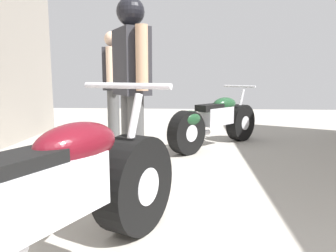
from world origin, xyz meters
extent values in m
plane|color=#A8A399|center=(0.00, 3.06, 0.00)|extent=(14.71, 14.71, 0.00)
cylinder|color=black|center=(-0.54, 2.29, 0.32)|extent=(0.46, 0.68, 0.65)
cylinder|color=silver|center=(-0.54, 2.29, 0.32)|extent=(0.31, 0.32, 0.25)
cube|color=silver|center=(-0.85, 1.62, 0.51)|extent=(0.49, 0.69, 0.28)
ellipsoid|color=#5B0F19|center=(-0.75, 1.82, 0.69)|extent=(0.46, 0.59, 0.22)
cube|color=black|center=(-0.92, 1.45, 0.66)|extent=(0.41, 0.54, 0.10)
cylinder|color=silver|center=(-0.56, 2.25, 0.63)|extent=(0.15, 0.25, 0.59)
cylinder|color=silver|center=(-0.58, 2.21, 0.97)|extent=(0.59, 0.30, 0.04)
cylinder|color=black|center=(0.62, 5.50, 0.29)|extent=(0.51, 0.55, 0.58)
cylinder|color=silver|center=(0.62, 5.50, 0.29)|extent=(0.28, 0.29, 0.22)
cylinder|color=black|center=(-0.23, 4.50, 0.29)|extent=(0.51, 0.55, 0.58)
cylinder|color=silver|center=(-0.23, 4.50, 0.29)|extent=(0.28, 0.29, 0.22)
cube|color=silver|center=(0.20, 5.00, 0.45)|extent=(0.54, 0.58, 0.25)
ellipsoid|color=#1E4728|center=(0.33, 5.15, 0.61)|extent=(0.48, 0.51, 0.20)
cube|color=black|center=(0.09, 4.88, 0.59)|extent=(0.43, 0.46, 0.09)
ellipsoid|color=#1E4728|center=(-0.20, 4.54, 0.47)|extent=(0.44, 0.45, 0.22)
cylinder|color=silver|center=(0.60, 5.47, 0.56)|extent=(0.18, 0.20, 0.52)
cylinder|color=silver|center=(0.57, 5.44, 0.87)|extent=(0.45, 0.39, 0.03)
cylinder|color=silver|center=(-0.07, 4.88, 0.20)|extent=(0.38, 0.43, 0.08)
cylinder|color=#4C4C4C|center=(-1.35, 5.13, 0.41)|extent=(0.17, 0.17, 0.81)
cylinder|color=#4C4C4C|center=(-1.38, 5.33, 0.41)|extent=(0.17, 0.17, 0.81)
cube|color=#2D2D33|center=(-1.37, 5.23, 1.13)|extent=(0.29, 0.47, 0.62)
cylinder|color=beige|center=(-1.34, 4.95, 1.15)|extent=(0.12, 0.12, 0.57)
cylinder|color=beige|center=(-1.40, 5.51, 1.15)|extent=(0.12, 0.12, 0.57)
sphere|color=beige|center=(-1.37, 5.23, 1.57)|extent=(0.23, 0.23, 0.23)
cylinder|color=#4C4C4C|center=(-0.82, 3.59, 0.42)|extent=(0.22, 0.22, 0.84)
cylinder|color=#4C4C4C|center=(-0.72, 3.41, 0.42)|extent=(0.22, 0.22, 0.84)
cube|color=#2D2D33|center=(-0.77, 3.50, 1.17)|extent=(0.45, 0.53, 0.65)
cylinder|color=tan|center=(-0.91, 3.76, 1.19)|extent=(0.16, 0.16, 0.59)
cylinder|color=tan|center=(-0.63, 3.25, 1.19)|extent=(0.16, 0.16, 0.59)
sphere|color=black|center=(-0.77, 3.50, 1.63)|extent=(0.23, 0.23, 0.23)
sphere|color=black|center=(-0.77, 3.50, 1.65)|extent=(0.28, 0.28, 0.28)
camera|label=1|loc=(-0.18, 0.20, 1.04)|focal=35.46mm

